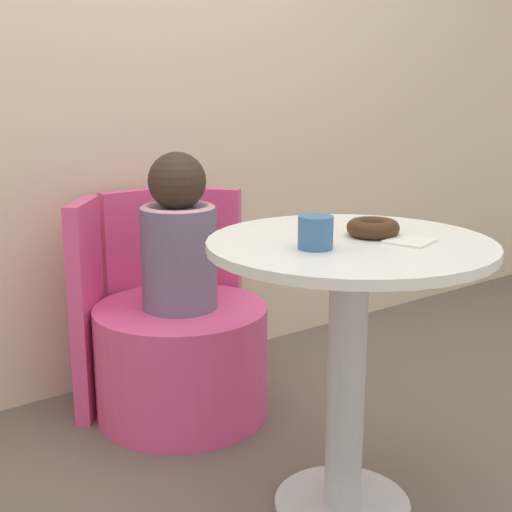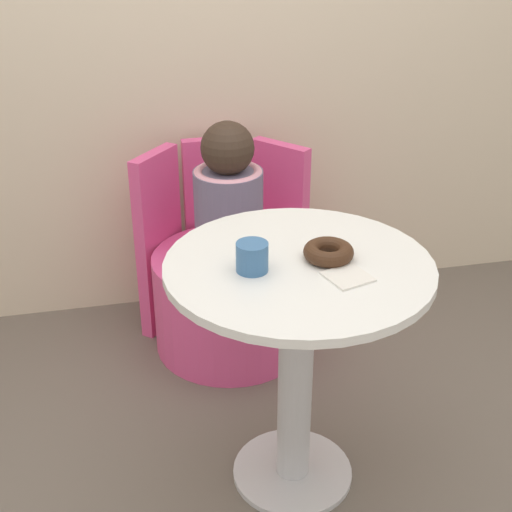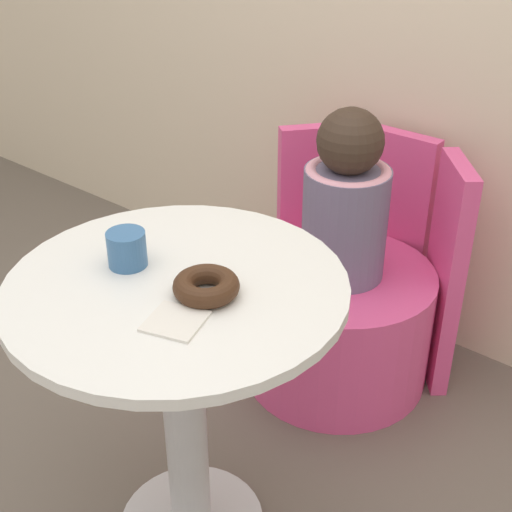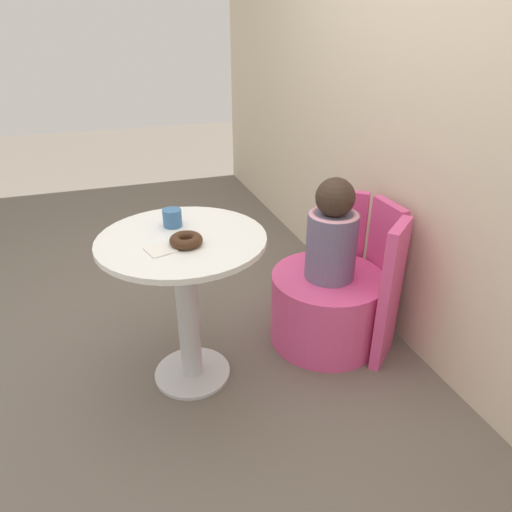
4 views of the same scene
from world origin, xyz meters
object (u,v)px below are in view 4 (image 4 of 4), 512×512
(round_table, at_px, (185,279))
(child_figure, at_px, (332,233))
(tub_chair, at_px, (326,307))
(donut, at_px, (186,240))
(cup, at_px, (172,218))

(round_table, xyz_separation_m, child_figure, (-0.05, 0.74, 0.09))
(tub_chair, xyz_separation_m, donut, (0.13, -0.73, 0.56))
(tub_chair, distance_m, child_figure, 0.43)
(tub_chair, height_order, donut, donut)
(round_table, bearing_deg, tub_chair, 94.13)
(round_table, distance_m, cup, 0.27)
(round_table, xyz_separation_m, donut, (0.08, 0.00, 0.22))
(child_figure, height_order, cup, child_figure)
(child_figure, bearing_deg, donut, -79.66)
(round_table, height_order, child_figure, child_figure)
(donut, bearing_deg, round_table, -177.15)
(round_table, distance_m, child_figure, 0.74)
(tub_chair, bearing_deg, cup, -95.64)
(tub_chair, bearing_deg, donut, -79.66)
(tub_chair, xyz_separation_m, child_figure, (0.00, -0.00, 0.43))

